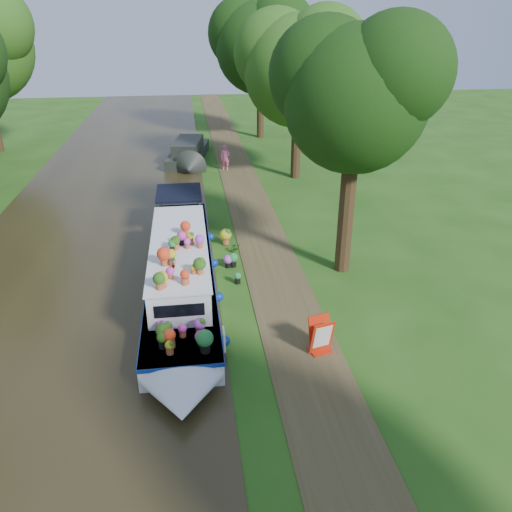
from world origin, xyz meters
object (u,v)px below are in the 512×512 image
at_px(second_boat, 188,152).
at_px(sandwich_board, 321,337).
at_px(plant_boat, 181,270).
at_px(pedestrian_pink, 225,158).

bearing_deg(second_boat, sandwich_board, -71.33).
bearing_deg(second_boat, plant_boat, -82.02).
bearing_deg(pedestrian_pink, second_boat, 152.45).
bearing_deg(sandwich_board, plant_boat, 120.15).
height_order(second_boat, sandwich_board, second_boat).
height_order(second_boat, pedestrian_pink, pedestrian_pink).
distance_m(second_boat, sandwich_board, 21.82).
height_order(plant_boat, pedestrian_pink, plant_boat).
bearing_deg(plant_boat, pedestrian_pink, 79.56).
bearing_deg(pedestrian_pink, plant_boat, -79.07).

